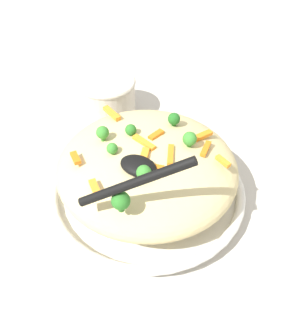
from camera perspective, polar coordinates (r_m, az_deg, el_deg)
The scene contains 23 objects.
ground_plane at distance 0.65m, azimuth -0.00°, elevation -4.75°, with size 2.40×2.40×0.00m, color beige.
serving_bowl at distance 0.63m, azimuth -0.00°, elevation -3.60°, with size 0.33×0.33×0.04m.
pasta_mound at distance 0.59m, azimuth -0.00°, elevation 0.16°, with size 0.29×0.29×0.09m, color #DBC689.
carrot_piece_0 at distance 0.57m, azimuth 1.73°, elevation 5.01°, with size 0.03×0.01×0.01m, color orange.
carrot_piece_1 at distance 0.56m, azimuth -0.21°, elevation 4.30°, with size 0.04×0.01×0.01m, color orange.
carrot_piece_2 at distance 0.54m, azimuth -0.47°, elevation 1.75°, with size 0.04×0.01×0.01m, color orange.
carrot_piece_3 at distance 0.59m, azimuth 8.49°, elevation 4.96°, with size 0.04×0.01×0.01m, color orange.
carrot_piece_4 at distance 0.55m, azimuth -11.10°, elevation 1.56°, with size 0.03×0.01×0.01m, color orange.
carrot_piece_5 at distance 0.55m, azimuth 3.78°, elevation 2.15°, with size 0.04×0.01×0.01m, color orange.
carrot_piece_6 at distance 0.64m, azimuth -5.51°, elevation 8.52°, with size 0.04×0.01×0.01m, color orange.
carrot_piece_7 at distance 0.51m, azimuth -8.22°, elevation -2.85°, with size 0.03×0.01×0.01m, color orange.
carrot_piece_8 at distance 0.52m, azimuth 1.34°, elevation 0.06°, with size 0.02×0.01×0.01m, color orange.
carrot_piece_9 at distance 0.57m, azimuth 9.14°, elevation 3.00°, with size 0.03×0.01×0.01m, color orange.
carrot_piece_10 at distance 0.55m, azimuth 11.77°, elevation 1.05°, with size 0.03×0.01×0.01m, color orange.
broccoli_floret_0 at distance 0.47m, azimuth -4.11°, elevation -5.14°, with size 0.03×0.03×0.03m.
broccoli_floret_1 at distance 0.58m, azimuth -2.55°, elevation 5.94°, with size 0.02×0.02×0.02m.
broccoli_floret_2 at distance 0.51m, azimuth -0.49°, elevation -0.75°, with size 0.02×0.02×0.02m.
broccoli_floret_3 at distance 0.55m, azimuth -5.46°, elevation 3.04°, with size 0.02×0.02×0.02m.
broccoli_floret_4 at distance 0.57m, azimuth -6.94°, elevation 5.48°, with size 0.02×0.02×0.03m.
broccoli_floret_5 at distance 0.56m, azimuth 6.67°, elevation 4.52°, with size 0.02×0.02×0.03m.
broccoli_floret_6 at distance 0.60m, azimuth 4.23°, elevation 7.62°, with size 0.02×0.02×0.02m.
serving_spoon at distance 0.49m, azimuth -1.55°, elevation -0.54°, with size 0.13×0.12×0.09m.
companion_bowl at distance 0.81m, azimuth -6.23°, elevation 11.01°, with size 0.13×0.13×0.09m.
Camera 1 is at (-0.23, 0.36, 0.49)m, focal length 39.08 mm.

